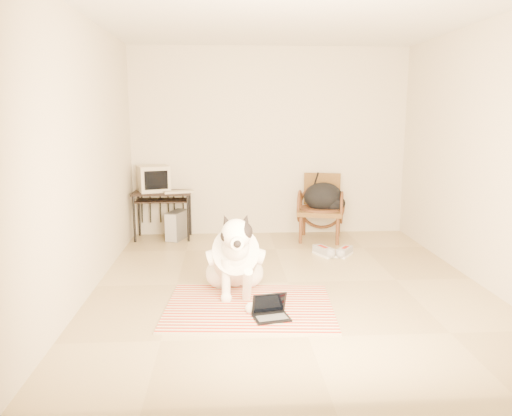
{
  "coord_description": "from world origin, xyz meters",
  "views": [
    {
      "loc": [
        -0.65,
        -5.02,
        1.77
      ],
      "look_at": [
        -0.36,
        -0.4,
        0.88
      ],
      "focal_mm": 35.0,
      "sensor_mm": 36.0,
      "label": 1
    }
  ],
  "objects": [
    {
      "name": "rattan_chair",
      "position": [
        0.69,
        1.83,
        0.46
      ],
      "size": [
        0.73,
        0.72,
        0.92
      ],
      "color": "brown",
      "rests_on": "floor"
    },
    {
      "name": "crt_monitor",
      "position": [
        -1.66,
        2.04,
        0.86
      ],
      "size": [
        0.51,
        0.5,
        0.36
      ],
      "color": "#B8AB90",
      "rests_on": "computer_desk"
    },
    {
      "name": "wall_front",
      "position": [
        0.0,
        -2.25,
        1.35
      ],
      "size": [
        4.5,
        0.0,
        4.5
      ],
      "primitive_type": "plane",
      "rotation": [
        -1.57,
        0.0,
        0.0
      ],
      "color": "beige",
      "rests_on": "floor"
    },
    {
      "name": "floor",
      "position": [
        0.0,
        0.0,
        0.0
      ],
      "size": [
        4.5,
        4.5,
        0.0
      ],
      "primitive_type": "plane",
      "color": "tan",
      "rests_on": "ground"
    },
    {
      "name": "dog",
      "position": [
        -0.56,
        -0.3,
        0.35
      ],
      "size": [
        0.59,
        1.23,
        0.89
      ],
      "color": "white",
      "rests_on": "rug"
    },
    {
      "name": "wall_left",
      "position": [
        -2.0,
        0.0,
        1.35
      ],
      "size": [
        0.0,
        4.5,
        4.5
      ],
      "primitive_type": "plane",
      "rotation": [
        1.57,
        0.0,
        1.57
      ],
      "color": "beige",
      "rests_on": "floor"
    },
    {
      "name": "desk_keyboard",
      "position": [
        -1.3,
        1.89,
        0.69
      ],
      "size": [
        0.44,
        0.26,
        0.03
      ],
      "primitive_type": "cube",
      "rotation": [
        0.0,
        0.0,
        0.27
      ],
      "color": "#B8AB90",
      "rests_on": "computer_desk"
    },
    {
      "name": "ceiling",
      "position": [
        0.0,
        0.0,
        2.7
      ],
      "size": [
        4.5,
        4.5,
        0.0
      ],
      "primitive_type": "plane",
      "rotation": [
        3.14,
        0.0,
        0.0
      ],
      "color": "silver",
      "rests_on": "wall_back"
    },
    {
      "name": "sneaker_left",
      "position": [
        0.58,
        0.99,
        0.05
      ],
      "size": [
        0.25,
        0.35,
        0.11
      ],
      "color": "white",
      "rests_on": "floor"
    },
    {
      "name": "wall_right",
      "position": [
        2.0,
        0.0,
        1.35
      ],
      "size": [
        0.0,
        4.5,
        4.5
      ],
      "primitive_type": "plane",
      "rotation": [
        1.57,
        0.0,
        -1.57
      ],
      "color": "beige",
      "rests_on": "floor"
    },
    {
      "name": "wall_back",
      "position": [
        0.0,
        2.25,
        1.35
      ],
      "size": [
        4.5,
        0.0,
        4.5
      ],
      "primitive_type": "plane",
      "rotation": [
        1.57,
        0.0,
        0.0
      ],
      "color": "beige",
      "rests_on": "floor"
    },
    {
      "name": "sneaker_right",
      "position": [
        0.84,
        0.96,
        0.05
      ],
      "size": [
        0.27,
        0.32,
        0.11
      ],
      "color": "white",
      "rests_on": "floor"
    },
    {
      "name": "computer_desk",
      "position": [
        -1.54,
        1.98,
        0.58
      ],
      "size": [
        0.81,
        0.46,
        0.68
      ],
      "color": "black",
      "rests_on": "floor"
    },
    {
      "name": "rug",
      "position": [
        -0.44,
        -0.68,
        0.01
      ],
      "size": [
        1.61,
        1.28,
        0.02
      ],
      "color": "red",
      "rests_on": "floor"
    },
    {
      "name": "pc_tower",
      "position": [
        -1.34,
        1.94,
        0.2
      ],
      "size": [
        0.31,
        0.46,
        0.4
      ],
      "color": "#4D4D4F",
      "rests_on": "floor"
    },
    {
      "name": "laptop",
      "position": [
        -0.27,
        -0.95,
        0.07
      ],
      "size": [
        0.34,
        0.28,
        0.21
      ],
      "color": "black",
      "rests_on": "rug"
    },
    {
      "name": "backpack",
      "position": [
        0.73,
        1.75,
        0.61
      ],
      "size": [
        0.57,
        0.45,
        0.4
      ],
      "color": "black",
      "rests_on": "rattan_chair"
    }
  ]
}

